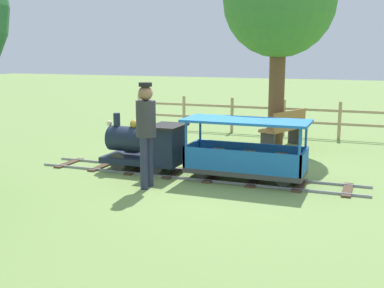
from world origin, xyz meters
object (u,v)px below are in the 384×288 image
Objects in this scene: conductor_person at (146,127)px; park_bench at (284,129)px; passenger_car at (246,156)px; oak_tree_far at (279,2)px; locomotive at (148,145)px.

conductor_person is 1.19× the size of park_bench.
passenger_car is at bearing 178.64° from park_bench.
conductor_person is 0.38× the size of oak_tree_far.
oak_tree_far is at bearing 76.18° from park_bench.
locomotive is at bearing 90.00° from passenger_car.
conductor_person reaches higher than park_bench.
passenger_car is 3.02m from park_bench.
passenger_car is 1.47× the size of park_bench.
conductor_person is (-0.92, -0.43, 0.47)m from locomotive.
conductor_person reaches higher than passenger_car.
oak_tree_far reaches higher than park_bench.
park_bench is at bearing -103.82° from oak_tree_far.
oak_tree_far reaches higher than conductor_person.
locomotive is 0.34× the size of oak_tree_far.
park_bench is at bearing -19.48° from conductor_person.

